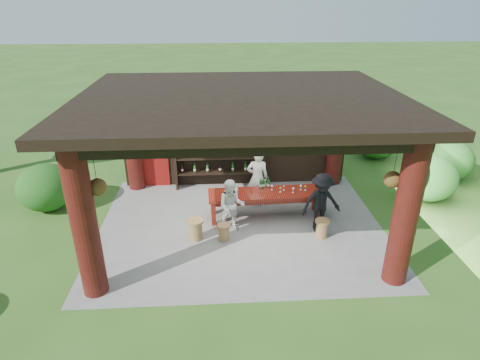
{
  "coord_description": "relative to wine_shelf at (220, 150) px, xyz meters",
  "views": [
    {
      "loc": [
        -0.57,
        -9.15,
        5.57
      ],
      "look_at": [
        0.0,
        0.4,
        1.15
      ],
      "focal_mm": 30.0,
      "sensor_mm": 36.0,
      "label": 1
    }
  ],
  "objects": [
    {
      "name": "stool_near_right",
      "position": [
        2.5,
        -3.12,
        -0.97
      ],
      "size": [
        0.37,
        0.37,
        0.48
      ],
      "rotation": [
        0.0,
        0.0,
        -0.15
      ],
      "color": "olive",
      "rests_on": "ground"
    },
    {
      "name": "host",
      "position": [
        1.05,
        -1.26,
        -0.39
      ],
      "size": [
        0.64,
        0.45,
        1.68
      ],
      "primitive_type": "imported",
      "rotation": [
        0.0,
        0.0,
        3.07
      ],
      "color": "white",
      "rests_on": "ground"
    },
    {
      "name": "napkin_basket",
      "position": [
        0.32,
        -2.05,
        -0.41
      ],
      "size": [
        0.27,
        0.19,
        0.14
      ],
      "primitive_type": "cube",
      "rotation": [
        0.0,
        0.0,
        0.04
      ],
      "color": "#BF6672",
      "rests_on": "tasting_table"
    },
    {
      "name": "guest_man",
      "position": [
        2.53,
        -2.77,
        -0.44
      ],
      "size": [
        1.11,
        0.75,
        1.59
      ],
      "primitive_type": "imported",
      "rotation": [
        0.0,
        0.0,
        0.17
      ],
      "color": "black",
      "rests_on": "ground"
    },
    {
      "name": "guest_woman",
      "position": [
        0.25,
        -2.63,
        -0.53
      ],
      "size": [
        0.73,
        0.59,
        1.4
      ],
      "primitive_type": "imported",
      "rotation": [
        0.0,
        0.0,
        -0.08
      ],
      "color": "silver",
      "rests_on": "ground"
    },
    {
      "name": "stool_far_left",
      "position": [
        -0.66,
        -3.02,
        -0.94
      ],
      "size": [
        0.41,
        0.41,
        0.54
      ],
      "rotation": [
        0.0,
        0.0,
        -0.2
      ],
      "color": "olive",
      "rests_on": "ground"
    },
    {
      "name": "table_glasses",
      "position": [
        1.59,
        -1.99,
        -0.4
      ],
      "size": [
        2.26,
        0.32,
        0.15
      ],
      "color": "silver",
      "rests_on": "tasting_table"
    },
    {
      "name": "pavilion",
      "position": [
        0.49,
        -2.02,
        0.9
      ],
      "size": [
        7.5,
        6.0,
        3.6
      ],
      "color": "slate",
      "rests_on": "ground"
    },
    {
      "name": "ground",
      "position": [
        0.5,
        -2.45,
        -1.23
      ],
      "size": [
        90.0,
        90.0,
        0.0
      ],
      "primitive_type": "plane",
      "color": "#2D5119",
      "rests_on": "ground"
    },
    {
      "name": "wine_shelf",
      "position": [
        0.0,
        0.0,
        0.0
      ],
      "size": [
        2.79,
        0.42,
        2.45
      ],
      "color": "black",
      "rests_on": "ground"
    },
    {
      "name": "stool_near_left",
      "position": [
        0.04,
        -3.1,
        -0.99
      ],
      "size": [
        0.33,
        0.33,
        0.44
      ],
      "rotation": [
        0.0,
        0.0,
        0.17
      ],
      "color": "olive",
      "rests_on": "ground"
    },
    {
      "name": "tasting_table",
      "position": [
        1.22,
        -2.01,
        -0.6
      ],
      "size": [
        3.15,
        0.92,
        0.75
      ],
      "rotation": [
        0.0,
        0.0,
        0.04
      ],
      "color": "#57100C",
      "rests_on": "ground"
    },
    {
      "name": "table_bottles",
      "position": [
        1.19,
        -1.73,
        -0.32
      ],
      "size": [
        0.29,
        0.11,
        0.31
      ],
      "color": "#194C1E",
      "rests_on": "tasting_table"
    },
    {
      "name": "trees",
      "position": [
        4.32,
        -1.47,
        2.14
      ],
      "size": [
        21.99,
        10.13,
        4.8
      ],
      "color": "#3F2819",
      "rests_on": "ground"
    },
    {
      "name": "shrubs",
      "position": [
        1.46,
        -0.92,
        -0.68
      ],
      "size": [
        19.29,
        9.77,
        1.36
      ],
      "color": "#194C14",
      "rests_on": "ground"
    }
  ]
}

